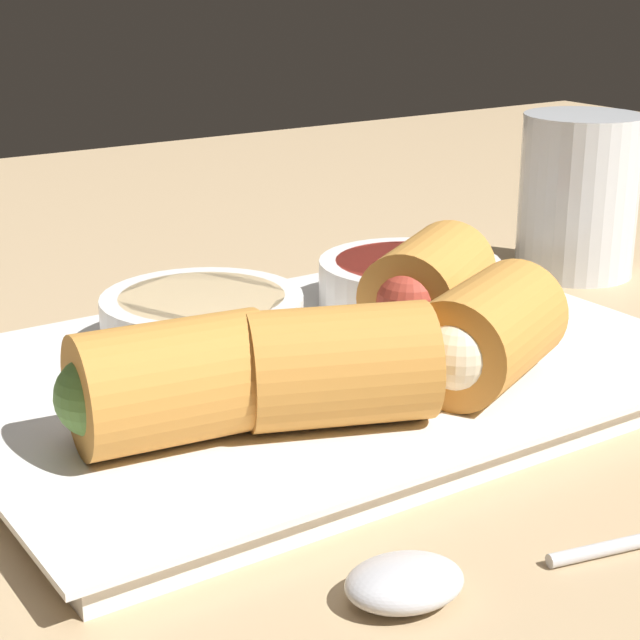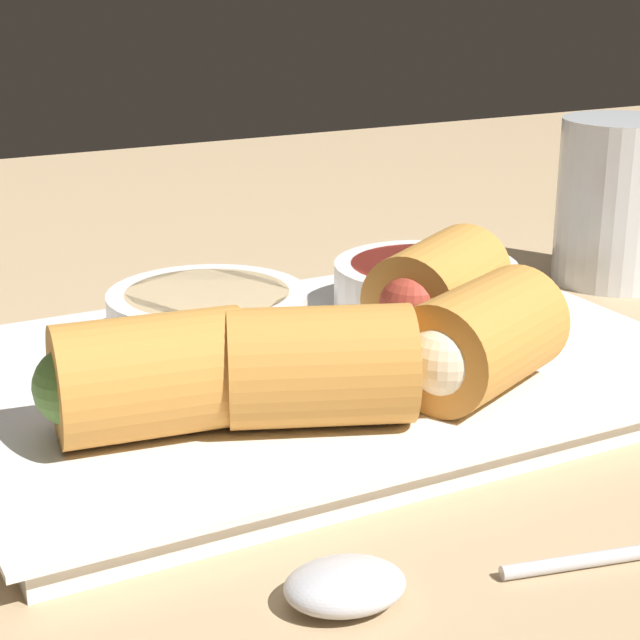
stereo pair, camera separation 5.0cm
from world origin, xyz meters
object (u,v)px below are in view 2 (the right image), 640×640
Objects in this scene: drinking_glass at (618,201)px; serving_plate at (320,374)px; dipping_bowl_far at (425,285)px; dipping_bowl_near at (208,315)px; spoon at (397,580)px.

serving_plate is at bearing -163.68° from drinking_glass.
dipping_bowl_far reaches higher than serving_plate.
dipping_bowl_near is 0.50× the size of spoon.
drinking_glass is at bearing 5.59° from dipping_bowl_near.
dipping_bowl_near reaches higher than serving_plate.
drinking_glass is (30.25, 23.58, 4.44)cm from spoon.
serving_plate is 3.38× the size of drinking_glass.
dipping_bowl_far is at bearing 55.11° from spoon.
dipping_bowl_far is at bearing 24.15° from serving_plate.
dipping_bowl_far is 0.50× the size of spoon.
serving_plate is 6.21cm from dipping_bowl_near.
spoon is (-5.82, -16.42, -0.14)cm from serving_plate.
dipping_bowl_far is (12.02, -0.71, 0.00)cm from dipping_bowl_near.
dipping_bowl_near is at bearing 176.60° from dipping_bowl_far.
drinking_glass is at bearing 16.32° from serving_plate.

